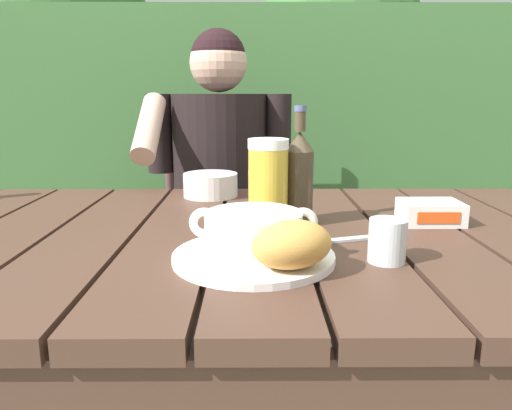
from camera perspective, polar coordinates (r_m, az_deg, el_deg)
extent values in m
cube|color=#452D23|center=(1.08, -26.76, -3.69)|extent=(0.15, 0.88, 0.04)
cube|color=#452D23|center=(1.02, -18.49, -3.90)|extent=(0.15, 0.88, 0.04)
cube|color=#452D23|center=(0.98, -9.36, -4.04)|extent=(0.15, 0.88, 0.04)
cube|color=#452D23|center=(0.97, 0.25, -4.07)|extent=(0.15, 0.88, 0.04)
cube|color=#452D23|center=(0.98, 9.83, -3.99)|extent=(0.15, 0.88, 0.04)
cube|color=#452D23|center=(1.03, 18.86, -3.82)|extent=(0.15, 0.88, 0.04)
cube|color=#452D23|center=(1.09, 27.01, -3.58)|extent=(0.15, 0.88, 0.04)
cube|color=#452D23|center=(0.62, 0.68, -20.43)|extent=(1.42, 0.03, 0.08)
cube|color=#452D23|center=(1.38, 0.06, -1.41)|extent=(1.42, 0.03, 0.08)
cube|color=#452D23|center=(1.63, -25.60, -12.76)|extent=(0.06, 0.06, 0.74)
cube|color=#452D23|center=(1.64, 25.56, -12.62)|extent=(0.06, 0.06, 0.74)
cube|color=#365C30|center=(2.43, -0.13, 5.00)|extent=(3.25, 0.60, 1.42)
cylinder|color=#4C3823|center=(2.63, 2.74, -0.13)|extent=(0.10, 0.10, 0.90)
sphere|color=#365C30|center=(2.56, 2.91, 15.32)|extent=(0.66, 0.66, 0.66)
cylinder|color=#4C3823|center=(2.74, -19.15, 3.32)|extent=(0.10, 0.10, 1.24)
sphere|color=#365C30|center=(2.74, -20.59, 21.57)|extent=(0.68, 0.68, 0.68)
cylinder|color=#4C3823|center=(2.64, 9.09, 1.84)|extent=(0.10, 0.10, 1.09)
sphere|color=#365C30|center=(2.61, 9.74, 19.19)|extent=(0.83, 0.83, 0.83)
cylinder|color=#4C2F2F|center=(1.76, 3.53, -15.10)|extent=(0.04, 0.04, 0.44)
cylinder|color=#4C2F2F|center=(1.79, -11.75, -14.87)|extent=(0.04, 0.04, 0.44)
cylinder|color=#4C2F2F|center=(2.11, 2.80, -10.06)|extent=(0.04, 0.04, 0.44)
cylinder|color=#4C2F2F|center=(2.14, -9.68, -9.96)|extent=(0.04, 0.04, 0.44)
cube|color=#4C2F2F|center=(1.85, -3.90, -5.89)|extent=(0.49, 0.43, 0.02)
cylinder|color=#4C2F2F|center=(1.97, 2.96, 3.41)|extent=(0.04, 0.04, 0.56)
cylinder|color=#4C2F2F|center=(2.00, -10.22, 3.34)|extent=(0.04, 0.04, 0.56)
cube|color=#4C2F2F|center=(1.99, -3.64, 1.02)|extent=(0.46, 0.02, 0.04)
cube|color=#4C2F2F|center=(1.96, -3.70, 5.00)|extent=(0.46, 0.02, 0.04)
cube|color=#4C2F2F|center=(1.95, -3.76, 9.06)|extent=(0.46, 0.02, 0.04)
cylinder|color=black|center=(1.66, -1.36, -16.65)|extent=(0.11, 0.11, 0.45)
cylinder|color=black|center=(1.63, -1.36, -6.17)|extent=(0.13, 0.40, 0.13)
cylinder|color=black|center=(1.67, -7.45, -16.54)|extent=(0.11, 0.11, 0.45)
cylinder|color=black|center=(1.65, -7.32, -6.14)|extent=(0.13, 0.40, 0.13)
cylinder|color=black|center=(1.67, -4.28, 3.74)|extent=(0.32, 0.32, 0.54)
sphere|color=tan|center=(1.65, -4.50, 16.49)|extent=(0.19, 0.19, 0.19)
sphere|color=black|center=(1.65, -4.51, 17.15)|extent=(0.18, 0.18, 0.18)
cylinder|color=black|center=(1.63, 2.70, 8.48)|extent=(0.08, 0.08, 0.26)
cylinder|color=black|center=(1.66, -11.39, 8.31)|extent=(0.08, 0.08, 0.26)
cylinder|color=tan|center=(1.50, -12.59, 8.94)|extent=(0.07, 0.25, 0.21)
cylinder|color=white|center=(0.79, -0.29, -6.13)|extent=(0.27, 0.27, 0.01)
cylinder|color=white|center=(0.78, -0.30, -3.33)|extent=(0.16, 0.16, 0.07)
cylinder|color=orange|center=(0.78, -0.30, -2.26)|extent=(0.14, 0.14, 0.01)
torus|color=white|center=(0.78, -6.16, -2.11)|extent=(0.05, 0.01, 0.05)
torus|color=white|center=(0.78, 5.55, -2.09)|extent=(0.05, 0.01, 0.05)
ellipsoid|color=gold|center=(0.72, 4.29, -4.67)|extent=(0.16, 0.14, 0.07)
cylinder|color=gold|center=(0.97, 1.44, 1.93)|extent=(0.08, 0.08, 0.16)
cylinder|color=white|center=(0.95, 1.47, 7.28)|extent=(0.08, 0.08, 0.02)
cylinder|color=#443726|center=(1.01, 5.11, 2.09)|extent=(0.06, 0.06, 0.15)
cone|color=#443726|center=(1.00, 5.22, 7.54)|extent=(0.06, 0.06, 0.04)
cylinder|color=#443726|center=(0.99, 5.27, 9.85)|extent=(0.02, 0.02, 0.04)
cylinder|color=#4C517B|center=(0.99, 5.30, 11.36)|extent=(0.03, 0.03, 0.01)
cylinder|color=silver|center=(0.81, 15.33, -4.11)|extent=(0.06, 0.06, 0.07)
cube|color=white|center=(1.08, 20.00, -0.81)|extent=(0.12, 0.09, 0.05)
cube|color=#E04D1A|center=(1.04, 20.89, -1.44)|extent=(0.09, 0.00, 0.02)
cube|color=silver|center=(0.90, 9.75, -4.16)|extent=(0.13, 0.06, 0.00)
cube|color=black|center=(0.87, 5.63, -4.48)|extent=(0.07, 0.04, 0.01)
cylinder|color=white|center=(1.29, -5.42, 2.40)|extent=(0.14, 0.14, 0.06)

